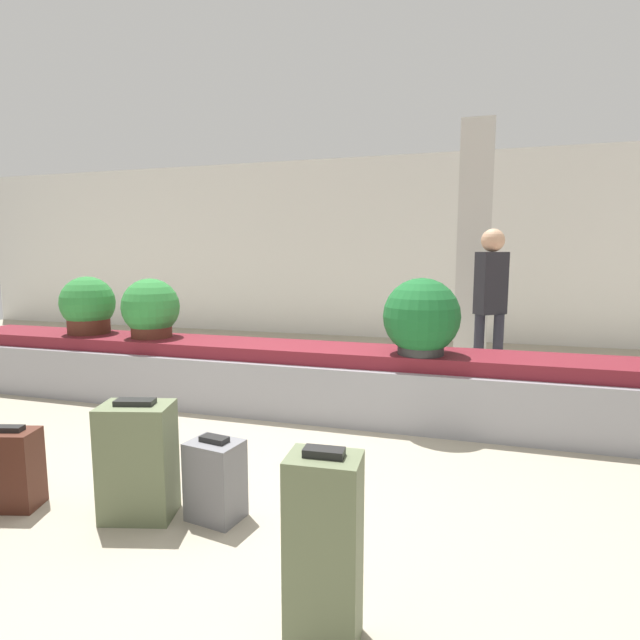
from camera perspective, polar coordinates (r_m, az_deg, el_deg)
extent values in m
plane|color=#9E937F|center=(3.42, -8.31, -18.50)|extent=(18.00, 18.00, 0.00)
cube|color=silver|center=(9.01, 8.25, 8.09)|extent=(18.00, 0.06, 3.20)
cube|color=gray|center=(4.78, 0.00, -7.52)|extent=(8.53, 0.79, 0.51)
cube|color=maroon|center=(4.71, 0.00, -3.77)|extent=(8.19, 0.63, 0.12)
cube|color=beige|center=(6.97, 17.12, 8.03)|extent=(0.42, 0.42, 3.20)
cube|color=#472319|center=(3.57, -31.77, -14.32)|extent=(0.34, 0.27, 0.47)
cube|color=black|center=(3.49, -32.05, -10.48)|extent=(0.18, 0.11, 0.03)
cube|color=#5B6647|center=(3.12, -20.09, -14.91)|extent=(0.45, 0.36, 0.66)
cube|color=black|center=(3.00, -20.39, -8.78)|extent=(0.23, 0.14, 0.03)
cube|color=slate|center=(3.02, -11.86, -17.47)|extent=(0.32, 0.27, 0.45)
cube|color=black|center=(2.93, -11.99, -13.18)|extent=(0.17, 0.10, 0.03)
cube|color=#5B6647|center=(2.08, 0.45, -24.94)|extent=(0.29, 0.22, 0.76)
cube|color=black|center=(1.90, 0.46, -14.88)|extent=(0.16, 0.08, 0.03)
cylinder|color=#2D2D2D|center=(4.40, 11.43, -2.90)|extent=(0.40, 0.40, 0.15)
sphere|color=#195B28|center=(4.36, 11.51, 0.41)|extent=(0.66, 0.66, 0.66)
cylinder|color=#4C2319|center=(5.49, -18.69, -1.05)|extent=(0.41, 0.41, 0.16)
sphere|color=#2D7F38|center=(5.46, -18.80, 1.44)|extent=(0.59, 0.59, 0.59)
cylinder|color=#4C2319|center=(6.02, -24.89, -0.54)|extent=(0.44, 0.44, 0.18)
sphere|color=#2D7F38|center=(5.99, -25.02, 1.80)|extent=(0.57, 0.57, 0.57)
cylinder|color=#282833|center=(5.81, 17.66, -3.47)|extent=(0.11, 0.11, 0.85)
cylinder|color=#282833|center=(5.82, 19.63, -3.54)|extent=(0.11, 0.11, 0.85)
cube|color=#232328|center=(5.73, 18.96, 4.00)|extent=(0.36, 0.34, 0.67)
sphere|color=tan|center=(5.72, 19.16, 8.60)|extent=(0.25, 0.25, 0.25)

